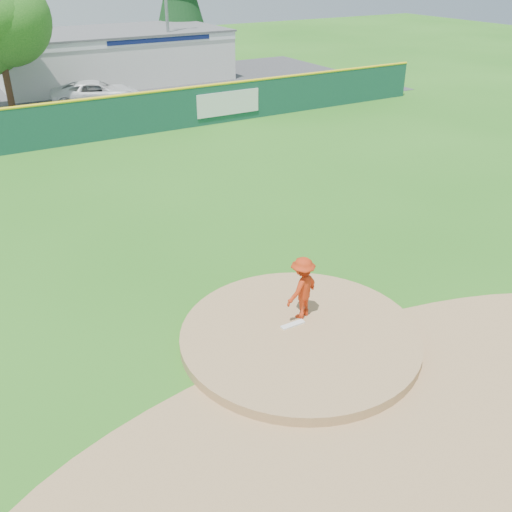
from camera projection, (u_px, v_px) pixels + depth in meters
ground at (300, 341)px, 13.16m from camera, size 120.00×120.00×0.00m
pitchers_mound at (300, 341)px, 13.16m from camera, size 5.50×5.50×0.50m
pitching_rubber at (293, 325)px, 13.26m from camera, size 0.60×0.15×0.04m
infield_dirt_arc at (388, 422)px, 10.87m from camera, size 15.40×15.40×0.01m
parking_lot at (44, 104)px, 33.74m from camera, size 44.00×16.00×0.02m
pitcher at (302, 288)px, 13.26m from camera, size 1.14×0.88×1.55m
van at (97, 93)px, 33.12m from camera, size 5.51×3.50×1.42m
pool_building_grp at (113, 56)px, 39.45m from camera, size 15.20×8.20×3.31m
fence_banners at (46, 127)px, 25.62m from camera, size 22.14×0.04×1.20m
outfield_fence at (82, 120)px, 26.37m from camera, size 40.00×0.14×2.07m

